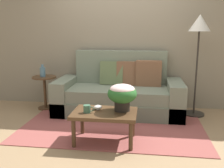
{
  "coord_description": "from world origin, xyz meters",
  "views": [
    {
      "loc": [
        0.5,
        -3.72,
        1.46
      ],
      "look_at": [
        -0.01,
        0.01,
        0.66
      ],
      "focal_mm": 41.2,
      "sensor_mm": 36.0,
      "label": 1
    }
  ],
  "objects": [
    {
      "name": "area_rug",
      "position": [
        0.0,
        0.03,
        0.01
      ],
      "size": [
        2.73,
        1.81,
        0.01
      ],
      "primitive_type": "cube",
      "color": "#994C47",
      "rests_on": "ground"
    },
    {
      "name": "wall_back",
      "position": [
        0.0,
        1.18,
        1.39
      ],
      "size": [
        6.4,
        0.12,
        2.78
      ],
      "primitive_type": "cube",
      "color": "gray",
      "rests_on": "ground"
    },
    {
      "name": "coffee_mug",
      "position": [
        -0.24,
        -0.65,
        0.47
      ],
      "size": [
        0.14,
        0.09,
        0.1
      ],
      "color": "#3D664C",
      "rests_on": "coffee_table"
    },
    {
      "name": "coffee_table",
      "position": [
        -0.03,
        -0.58,
        0.36
      ],
      "size": [
        0.83,
        0.55,
        0.42
      ],
      "color": "#442D1B",
      "rests_on": "ground"
    },
    {
      "name": "potted_plant",
      "position": [
        0.19,
        -0.51,
        0.64
      ],
      "size": [
        0.38,
        0.38,
        0.35
      ],
      "color": "black",
      "rests_on": "coffee_table"
    },
    {
      "name": "side_table",
      "position": [
        -1.37,
        0.71,
        0.42
      ],
      "size": [
        0.44,
        0.44,
        0.61
      ],
      "color": "#4C331E",
      "rests_on": "ground"
    },
    {
      "name": "ground_plane",
      "position": [
        0.0,
        0.0,
        0.0
      ],
      "size": [
        14.0,
        14.0,
        0.0
      ],
      "primitive_type": "plane",
      "color": "#997A56"
    },
    {
      "name": "couch",
      "position": [
        0.03,
        0.68,
        0.33
      ],
      "size": [
        2.19,
        0.93,
        1.08
      ],
      "color": "#626B59",
      "rests_on": "ground"
    },
    {
      "name": "floor_lamp",
      "position": [
        1.33,
        0.72,
        1.38
      ],
      "size": [
        0.36,
        0.36,
        1.7
      ],
      "color": "#2D2823",
      "rests_on": "ground"
    },
    {
      "name": "snack_bowl",
      "position": [
        -0.13,
        -0.51,
        0.45
      ],
      "size": [
        0.11,
        0.11,
        0.06
      ],
      "color": "silver",
      "rests_on": "coffee_table"
    },
    {
      "name": "table_vase",
      "position": [
        -1.39,
        0.7,
        0.7
      ],
      "size": [
        0.1,
        0.1,
        0.22
      ],
      "color": "slate",
      "rests_on": "side_table"
    }
  ]
}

